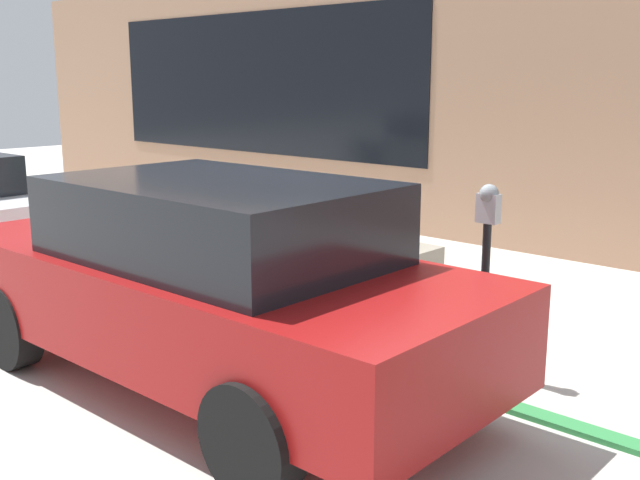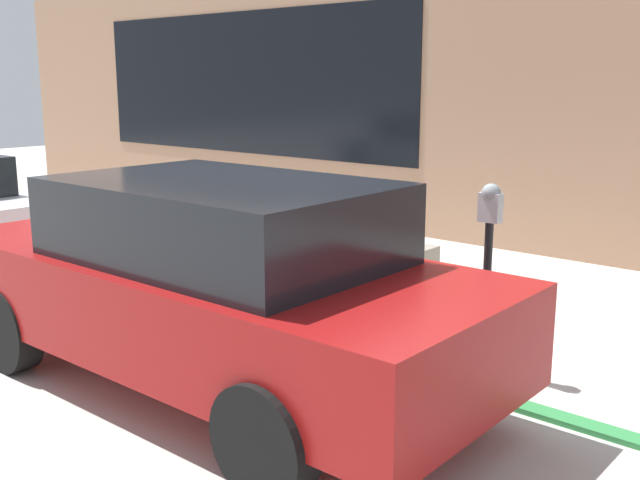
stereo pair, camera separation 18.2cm
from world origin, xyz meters
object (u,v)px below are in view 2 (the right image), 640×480
Objects in this scene: parking_meter_nearest at (489,244)px; parking_meter_middle at (334,235)px; parking_meter_second at (402,252)px; parking_meter_fourth at (272,222)px; parked_car_middle at (211,281)px; planter_box at (365,249)px; parking_meter_farthest at (227,215)px.

parking_meter_nearest is 1.51m from parking_meter_middle.
parking_meter_second is 0.94× the size of parking_meter_fourth.
parking_meter_nearest is 0.33× the size of parked_car_middle.
parking_meter_nearest reaches higher than parking_meter_middle.
planter_box is (0.61, -1.24, -0.43)m from parking_meter_middle.
parking_meter_fourth is 1.07× the size of planter_box.
parked_car_middle is at bearing 68.53° from parking_meter_second.
parked_car_middle reaches higher than parking_meter_fourth.
parking_meter_nearest is at bearing -179.36° from parking_meter_middle.
parking_meter_second is 1.00× the size of planter_box.
parked_car_middle is (-0.86, 1.52, -0.11)m from parking_meter_fourth.
parked_car_middle is (1.39, 1.56, -0.21)m from parking_meter_nearest.
parking_meter_second is 0.73m from parking_meter_middle.
parked_car_middle is (0.61, 1.56, -0.03)m from parking_meter_second.
parking_meter_second is at bearing -179.00° from parking_meter_middle.
parking_meter_nearest is 1.12× the size of parking_meter_fourth.
parking_meter_middle is at bearing -178.09° from parking_meter_fourth.
parking_meter_second is at bearing 137.26° from planter_box.
parking_meter_fourth is (0.75, 0.03, 0.03)m from parking_meter_middle.
parking_meter_nearest is 1.05× the size of parking_meter_farthest.
parking_meter_middle reaches higher than parking_meter_second.
parking_meter_middle is 1.55m from parked_car_middle.
parking_meter_nearest reaches higher than parking_meter_second.
parking_meter_fourth reaches higher than parking_meter_second.
parking_meter_nearest is 1.07× the size of parking_meter_middle.
parked_car_middle is (-0.72, 2.79, 0.35)m from planter_box.
parking_meter_second is (0.78, 0.00, -0.18)m from parking_meter_nearest.
planter_box is 2.90m from parked_car_middle.
parking_meter_middle is 0.98× the size of parking_meter_farthest.
parking_meter_middle reaches higher than parking_meter_fourth.
parking_meter_second is 0.90× the size of parking_meter_middle.
parking_meter_middle is (1.51, 0.02, -0.13)m from parking_meter_nearest.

